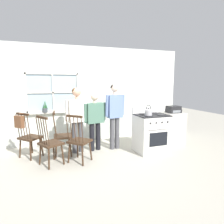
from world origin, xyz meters
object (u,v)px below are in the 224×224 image
Objects in this scene: chair_near_wall at (62,136)px; handbag at (19,121)px; chair_near_stove at (50,143)px; potted_plant at (45,108)px; person_teen_center at (95,116)px; stove at (151,133)px; chair_by_window at (30,137)px; person_elderly_left at (77,113)px; stereo at (173,109)px; side_counter at (172,129)px; person_adult_right at (115,111)px; chair_center_cluster at (79,141)px; kettle at (149,112)px.

chair_near_wall and handbag have the same top height.
chair_near_stove is 3.09× the size of potted_plant.
person_teen_center reaches higher than stove.
chair_near_stove is at bearing 171.83° from chair_by_window.
person_elderly_left is 2.54m from stereo.
potted_plant reaches higher than handbag.
stove is (2.11, -0.48, 0.01)m from chair_near_wall.
person_teen_center is (1.52, -0.04, 0.41)m from chair_by_window.
chair_near_wall reaches higher than side_counter.
person_adult_right is at bearing -100.50° from chair_near_stove.
potted_plant is (-0.62, 1.46, 0.56)m from chair_center_cluster.
stereo is at bearing -16.39° from person_adult_right.
chair_by_window is 1.00× the size of chair_near_stove.
kettle is 0.80× the size of handbag.
person_teen_center is 2.15m from side_counter.
person_teen_center reaches higher than potted_plant.
chair_center_cluster reaches higher than side_counter.
chair_center_cluster is 0.72× the size of person_teen_center.
potted_plant reaches higher than chair_near_wall.
stove is at bearing -27.88° from person_elderly_left.
person_adult_right reaches higher than stove.
chair_center_cluster is 3.09× the size of potted_plant.
stereo is (0.97, 0.35, -0.04)m from kettle.
person_elderly_left is 4.66× the size of potted_plant.
stereo is (1.58, -0.27, -0.01)m from person_adult_right.
stereo is (3.78, -0.22, 0.11)m from handbag.
stereo is at bearing -90.00° from side_counter.
stove reaches higher than handbag.
chair_by_window is 4.24× the size of kettle.
chair_near_stove is 1.32m from person_teen_center.
kettle is (1.63, -0.07, 0.56)m from chair_center_cluster.
chair_by_window is at bearing -115.70° from potted_plant.
kettle is (2.23, -0.11, 0.56)m from chair_near_stove.
person_teen_center reaches higher than kettle.
person_elderly_left is at bearing -77.59° from chair_near_stove.
potted_plant is at bearing 22.95° from chair_near_wall.
chair_near_wall is 0.64m from person_elderly_left.
person_elderly_left is at bearing 169.29° from person_adult_right.
side_counter is at bearing 21.21° from kettle.
potted_plant reaches higher than chair_center_cluster.
handbag is (-0.58, 0.46, 0.41)m from chair_near_stove.
chair_near_wall is 0.93m from person_teen_center.
person_teen_center reaches higher than chair_center_cluster.
person_elderly_left is 1.70m from kettle.
person_teen_center is 0.52m from person_adult_right.
chair_by_window is 2.87m from stove.
stove is (2.40, 0.02, 0.01)m from chair_near_stove.
chair_near_wall is 2.96m from stereo.
person_teen_center is 4.74× the size of handbag.
chair_near_stove is at bearing -38.26° from handbag.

